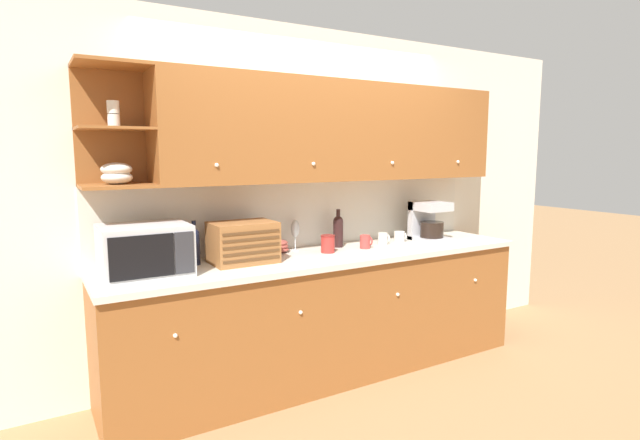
% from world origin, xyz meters
% --- Properties ---
extents(ground_plane, '(24.00, 24.00, 0.00)m').
position_xyz_m(ground_plane, '(0.00, 0.00, 0.00)').
color(ground_plane, '#9E754C').
extents(wall_back, '(5.61, 0.06, 2.60)m').
position_xyz_m(wall_back, '(0.00, 0.03, 1.30)').
color(wall_back, silver).
rests_on(wall_back, ground_plane).
extents(counter_unit, '(3.23, 0.68, 0.92)m').
position_xyz_m(counter_unit, '(0.00, -0.33, 0.46)').
color(counter_unit, '#935628').
rests_on(counter_unit, ground_plane).
extents(backsplash_panel, '(3.21, 0.01, 0.53)m').
position_xyz_m(backsplash_panel, '(0.00, -0.01, 1.19)').
color(backsplash_panel, silver).
rests_on(backsplash_panel, counter_unit).
extents(upper_cabinets, '(3.21, 0.39, 0.73)m').
position_xyz_m(upper_cabinets, '(0.17, -0.18, 1.81)').
color(upper_cabinets, '#935628').
rests_on(upper_cabinets, backsplash_panel).
extents(microwave, '(0.51, 0.41, 0.31)m').
position_xyz_m(microwave, '(-1.28, -0.32, 1.08)').
color(microwave, silver).
rests_on(microwave, counter_unit).
extents(wine_bottle, '(0.07, 0.07, 0.29)m').
position_xyz_m(wine_bottle, '(-0.94, -0.19, 1.06)').
color(wine_bottle, black).
rests_on(wine_bottle, counter_unit).
extents(bread_box, '(0.43, 0.30, 0.28)m').
position_xyz_m(bread_box, '(-0.64, -0.29, 1.06)').
color(bread_box, '#996033').
rests_on(bread_box, counter_unit).
extents(bowl_stack_on_counter, '(0.15, 0.15, 0.09)m').
position_xyz_m(bowl_stack_on_counter, '(-0.28, -0.11, 0.97)').
color(bowl_stack_on_counter, '#9E473D').
rests_on(bowl_stack_on_counter, counter_unit).
extents(wine_glass, '(0.06, 0.06, 0.23)m').
position_xyz_m(wine_glass, '(-0.14, -0.10, 1.08)').
color(wine_glass, silver).
rests_on(wine_glass, counter_unit).
extents(storage_canister, '(0.11, 0.11, 0.13)m').
position_xyz_m(storage_canister, '(0.02, -0.30, 0.99)').
color(storage_canister, '#B22D28').
rests_on(storage_canister, counter_unit).
extents(second_wine_bottle, '(0.08, 0.08, 0.30)m').
position_xyz_m(second_wine_bottle, '(0.21, -0.15, 1.06)').
color(second_wine_bottle, black).
rests_on(second_wine_bottle, counter_unit).
extents(mug, '(0.09, 0.08, 0.10)m').
position_xyz_m(mug, '(0.36, -0.31, 0.98)').
color(mug, '#B73D38').
rests_on(mug, counter_unit).
extents(mug_patterned_third, '(0.09, 0.08, 0.10)m').
position_xyz_m(mug_patterned_third, '(0.57, -0.26, 0.97)').
color(mug_patterned_third, silver).
rests_on(mug_patterned_third, counter_unit).
extents(mug_blue_second, '(0.10, 0.09, 0.09)m').
position_xyz_m(mug_blue_second, '(0.77, -0.23, 0.97)').
color(mug_blue_second, silver).
rests_on(mug_blue_second, counter_unit).
extents(coffee_maker, '(0.26, 0.28, 0.32)m').
position_xyz_m(coffee_maker, '(1.04, -0.27, 1.09)').
color(coffee_maker, '#B7B7BC').
rests_on(coffee_maker, counter_unit).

